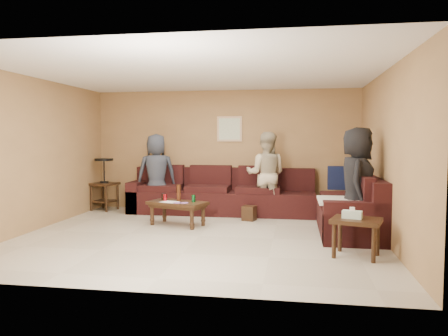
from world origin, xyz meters
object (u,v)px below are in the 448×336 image
Objects in this scene: sectional_sofa at (260,202)px; coffee_table at (177,205)px; person_left at (157,174)px; waste_bin at (249,213)px; person_middle at (266,174)px; side_table_right at (356,224)px; person_right at (357,183)px; end_table_left at (104,183)px.

sectional_sofa reaches higher than coffee_table.
person_left is at bearing 169.49° from sectional_sofa.
sectional_sofa is at bearing 29.46° from coffee_table.
person_middle is at bearing 61.11° from waste_bin.
person_right is (0.15, 1.08, 0.41)m from side_table_right.
coffee_table is 4.11× the size of waste_bin.
end_table_left is at bearing 0.83° from person_middle.
person_left is (-0.75, 1.16, 0.44)m from coffee_table.
end_table_left is (-3.30, 0.54, 0.24)m from sectional_sofa.
person_left is (-2.12, 0.39, 0.47)m from sectional_sofa.
person_right is at bearing 81.87° from side_table_right.
coffee_table is 1.45m from person_left.
waste_bin is at bearing 143.46° from person_left.
end_table_left is at bearing 168.03° from waste_bin.
coffee_table is 3.01m from person_right.
person_left is 0.98× the size of person_middle.
coffee_table is 0.68× the size of person_middle.
side_table_right is (2.78, -1.58, 0.07)m from coffee_table.
end_table_left is 5.52m from side_table_right.
waste_bin is 0.17× the size of person_middle.
person_middle is at bearing 157.76° from person_left.
end_table_left is 0.67× the size of person_middle.
sectional_sofa is at bearing 147.96° from person_left.
waste_bin is (1.18, 0.65, -0.22)m from coffee_table.
waste_bin is 0.88m from person_middle.
sectional_sofa is at bearing 80.32° from person_middle.
sectional_sofa is at bearing 34.29° from waste_bin.
person_right reaches higher than end_table_left.
coffee_table is at bearing 101.23° from person_left.
side_table_right is 0.45× the size of person_left.
side_table_right is (1.41, -2.35, 0.10)m from sectional_sofa.
person_right reaches higher than waste_bin.
side_table_right is at bearing -179.19° from person_right.
coffee_table is 1.37m from waste_bin.
person_right is at bearing -39.04° from sectional_sofa.
coffee_table is 3.19m from side_table_right.
person_right is at bearing 134.18° from person_left.
sectional_sofa reaches higher than side_table_right.
side_table_right is 3.04m from person_middle.
person_middle is (0.27, 0.49, 0.68)m from waste_bin.
person_left reaches higher than side_table_right.
side_table_right is at bearing 119.70° from person_middle.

